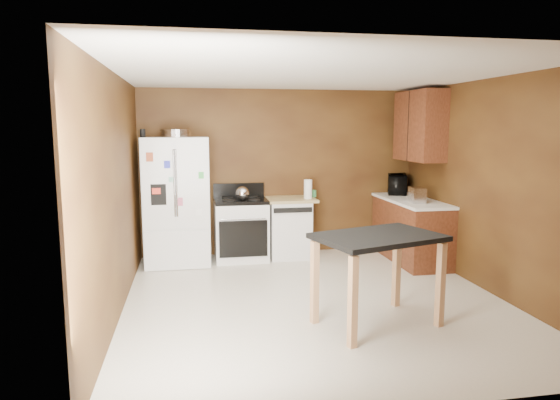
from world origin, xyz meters
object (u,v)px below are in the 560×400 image
object	(u,v)px
island	(378,249)
dishwasher	(289,227)
toaster	(417,195)
refrigerator	(177,201)
microwave	(397,185)
gas_range	(241,228)
roasting_pan	(176,133)
pen_cup	(143,133)
green_canister	(313,193)
kettle	(242,193)
paper_towel	(308,189)

from	to	relation	value
island	dishwasher	bearing A→B (deg)	97.26
toaster	refrigerator	distance (m)	3.37
microwave	dishwasher	distance (m)	1.85
gas_range	island	distance (m)	2.92
roasting_pan	dishwasher	distance (m)	2.14
pen_cup	dishwasher	world-z (taller)	pen_cup
microwave	island	size ratio (longest dim) A/B	0.38
green_canister	microwave	distance (m)	1.37
kettle	gas_range	distance (m)	0.55
microwave	island	distance (m)	3.18
paper_towel	green_canister	size ratio (longest dim) A/B	2.69
toaster	refrigerator	size ratio (longest dim) A/B	0.16
paper_towel	island	size ratio (longest dim) A/B	0.21
toaster	kettle	bearing A→B (deg)	173.15
refrigerator	pen_cup	bearing A→B (deg)	-164.98
toaster	island	world-z (taller)	toaster
dishwasher	toaster	bearing A→B (deg)	-25.18
roasting_pan	refrigerator	world-z (taller)	roasting_pan
kettle	island	bearing A→B (deg)	-67.72
green_canister	microwave	xyz separation A→B (m)	(1.36, 0.05, 0.10)
kettle	paper_towel	world-z (taller)	paper_towel
roasting_pan	microwave	bearing A→B (deg)	3.73
kettle	paper_towel	size ratio (longest dim) A/B	0.70
roasting_pan	kettle	world-z (taller)	roasting_pan
dishwasher	island	size ratio (longest dim) A/B	0.66
toaster	microwave	distance (m)	0.90
refrigerator	kettle	bearing A→B (deg)	-4.11
kettle	refrigerator	distance (m)	0.93
paper_towel	dishwasher	distance (m)	0.65
roasting_pan	microwave	size ratio (longest dim) A/B	0.84
paper_towel	island	bearing A→B (deg)	-88.31
paper_towel	island	world-z (taller)	paper_towel
microwave	gas_range	bearing A→B (deg)	113.58
kettle	toaster	bearing A→B (deg)	-14.89
green_canister	dishwasher	distance (m)	0.63
gas_range	island	size ratio (longest dim) A/B	0.82
island	pen_cup	bearing A→B (deg)	133.50
pen_cup	microwave	size ratio (longest dim) A/B	0.22
refrigerator	microwave	bearing A→B (deg)	3.43
toaster	microwave	bearing A→B (deg)	92.41
green_canister	refrigerator	distance (m)	2.02
refrigerator	island	xyz separation A→B (m)	(1.98, -2.64, -0.14)
refrigerator	gas_range	world-z (taller)	refrigerator
pen_cup	gas_range	xyz separation A→B (m)	(1.33, 0.17, -1.39)
dishwasher	gas_range	bearing A→B (deg)	-178.06
paper_towel	gas_range	world-z (taller)	paper_towel
green_canister	dishwasher	xyz separation A→B (m)	(-0.39, -0.07, -0.49)
toaster	dishwasher	bearing A→B (deg)	162.87
pen_cup	island	xyz separation A→B (m)	(2.40, -2.53, -1.09)
gas_range	island	xyz separation A→B (m)	(1.07, -2.70, 0.30)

